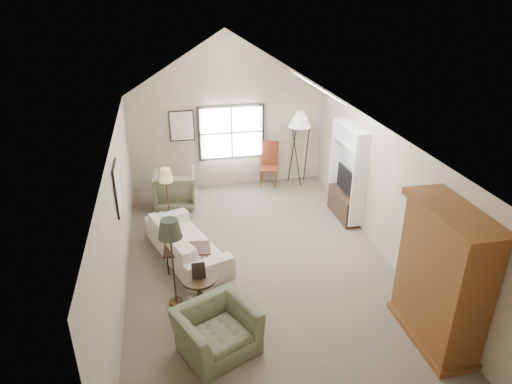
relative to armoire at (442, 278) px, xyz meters
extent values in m
cube|color=#655C48|center=(-2.18, 2.40, -1.10)|extent=(5.00, 8.00, 0.01)
cube|color=tan|center=(-2.18, 6.40, 0.15)|extent=(5.00, 0.01, 2.50)
cube|color=tan|center=(-2.18, -1.60, 0.15)|extent=(5.00, 0.01, 2.50)
cube|color=tan|center=(-4.68, 2.40, 0.15)|extent=(0.01, 8.00, 2.50)
cube|color=tan|center=(0.32, 2.40, 0.15)|extent=(0.01, 8.00, 2.50)
cube|color=black|center=(-2.08, 6.36, 0.35)|extent=(1.72, 0.08, 1.42)
cube|color=black|center=(-4.65, 2.70, 0.65)|extent=(0.68, 0.04, 0.88)
cube|color=black|center=(-3.33, 6.37, 0.60)|extent=(0.62, 0.04, 0.78)
cube|color=brown|center=(0.00, 0.00, 0.00)|extent=(0.60, 1.50, 2.20)
cube|color=white|center=(0.16, 4.00, 0.05)|extent=(0.32, 1.30, 2.10)
cube|color=#382316|center=(0.14, 4.00, -0.80)|extent=(0.34, 1.18, 0.60)
cube|color=black|center=(0.14, 4.00, -0.18)|extent=(0.05, 0.90, 0.55)
imported|color=beige|center=(-3.52, 3.04, -0.76)|extent=(1.64, 2.52, 0.69)
imported|color=#616B4B|center=(-3.27, 0.41, -0.74)|extent=(1.40, 1.33, 0.71)
imported|color=#606748|center=(-3.63, 5.37, -0.65)|extent=(1.05, 1.07, 0.90)
cube|color=#3A2017|center=(-3.54, 2.62, -0.88)|extent=(0.90, 0.55, 0.44)
imported|color=#322414|center=(-3.54, 2.62, -0.63)|extent=(0.22, 0.22, 0.05)
cylinder|color=#3E2719|center=(-3.42, 1.44, -0.81)|extent=(0.75, 0.75, 0.59)
cube|color=brown|center=(-1.14, 6.10, -0.51)|extent=(0.58, 0.58, 1.18)
camera|label=1|loc=(-3.77, -4.79, 3.93)|focal=32.00mm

